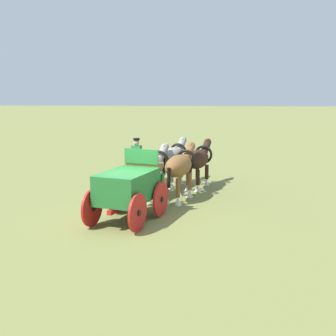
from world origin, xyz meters
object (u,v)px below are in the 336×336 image
Objects in this scene: show_wagon at (129,187)px; draft_horse_rear_near at (151,167)px; draft_horse_lead_near at (173,158)px; draft_horse_rear_off at (180,167)px; draft_horse_lead_off at (199,160)px.

draft_horse_rear_near is (3.45, -0.42, 0.10)m from show_wagon.
draft_horse_rear_off is at bearing -171.16° from draft_horse_lead_near.
show_wagon is 3.48m from draft_horse_rear_near.
draft_horse_rear_off reaches higher than draft_horse_lead_off.
draft_horse_rear_off is (-0.39, -1.24, 0.10)m from draft_horse_rear_near.
show_wagon reaches higher than draft_horse_rear_off.
draft_horse_rear_off reaches higher than draft_horse_lead_near.
show_wagon is 1.90× the size of draft_horse_lead_near.
draft_horse_rear_near is at bearing 72.52° from draft_horse_rear_off.
draft_horse_lead_near is (2.49, -0.79, 0.05)m from draft_horse_rear_near.
draft_horse_rear_near is at bearing 162.32° from draft_horse_lead_near.
show_wagon is at bearing 156.12° from draft_horse_lead_off.
draft_horse_rear_near is 1.09× the size of draft_horse_lead_near.
draft_horse_lead_off is at bearing -107.62° from draft_horse_lead_near.
show_wagon is 1.79× the size of draft_horse_rear_off.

